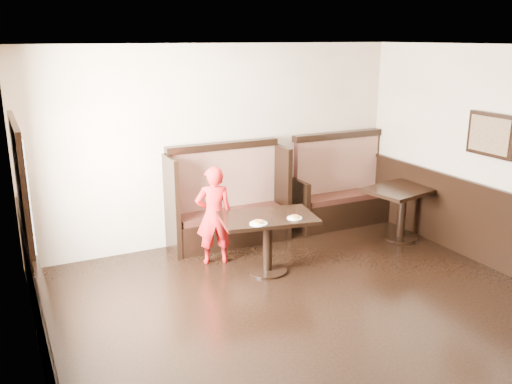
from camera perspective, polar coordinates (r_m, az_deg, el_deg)
ground at (r=5.40m, az=11.58°, el=-16.61°), size 7.00×7.00×0.00m
room_shell at (r=5.12m, az=7.36°, el=-9.76°), size 7.00×7.00×7.00m
booth_main at (r=7.78m, az=-3.03°, el=-1.61°), size 1.75×0.72×1.45m
booth_neighbor at (r=8.71m, az=8.86°, el=-0.17°), size 1.65×0.72×1.45m
table_main at (r=6.77m, az=1.24°, el=-3.95°), size 1.28×0.93×0.74m
table_neighbor at (r=8.18m, az=15.18°, el=-0.85°), size 1.25×0.95×0.78m
child at (r=7.04m, az=-4.45°, el=-2.47°), size 0.54×0.42×1.31m
pizza_plate_left at (r=6.43m, az=0.28°, el=-3.25°), size 0.22×0.22×0.04m
pizza_plate_right at (r=6.64m, az=4.10°, el=-2.68°), size 0.19×0.19×0.03m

